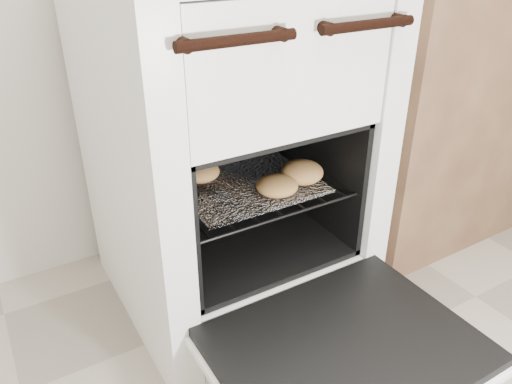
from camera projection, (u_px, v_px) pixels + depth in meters
stove at (227, 152)px, 1.42m from camera, size 0.66×0.74×1.02m
oven_door at (346, 349)px, 1.13m from camera, size 0.60×0.46×0.04m
oven_rack at (240, 182)px, 1.39m from camera, size 0.48×0.46×0.01m
foil_sheet at (244, 183)px, 1.37m from camera, size 0.38×0.33×0.01m
baked_rolls at (265, 176)px, 1.34m from camera, size 0.37×0.32×0.06m
counter at (437, 97)px, 1.93m from camera, size 0.97×0.66×0.97m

